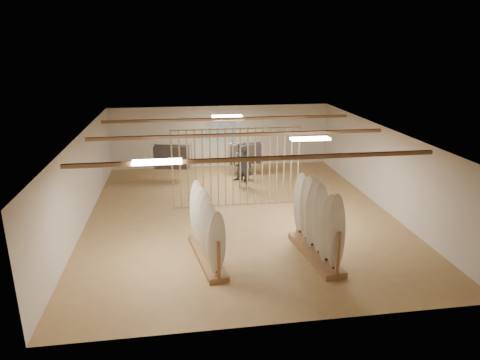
{
  "coord_description": "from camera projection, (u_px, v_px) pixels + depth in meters",
  "views": [
    {
      "loc": [
        -1.97,
        -13.26,
        5.52
      ],
      "look_at": [
        0.0,
        0.0,
        1.2
      ],
      "focal_mm": 32.0,
      "sensor_mm": 36.0,
      "label": 1
    }
  ],
  "objects": [
    {
      "name": "poster",
      "position": [
        221.0,
        132.0,
        19.59
      ],
      "size": [
        1.4,
        0.03,
        0.9
      ],
      "primitive_type": "cube",
      "color": "#3573BB",
      "rests_on": "ground"
    },
    {
      "name": "ceiling",
      "position": [
        240.0,
        132.0,
        13.6
      ],
      "size": [
        12.0,
        12.0,
        0.0
      ],
      "primitive_type": "plane",
      "rotation": [
        3.14,
        0.0,
        0.0
      ],
      "color": "gray",
      "rests_on": "ground"
    },
    {
      "name": "light_panels",
      "position": [
        240.0,
        134.0,
        13.62
      ],
      "size": [
        1.2,
        0.35,
        0.06
      ],
      "primitive_type": "cube",
      "color": "white",
      "rests_on": "ground"
    },
    {
      "name": "wall_back",
      "position": [
        221.0,
        136.0,
        19.67
      ],
      "size": [
        12.0,
        0.0,
        12.0
      ],
      "primitive_type": "plane",
      "rotation": [
        1.57,
        0.0,
        0.0
      ],
      "color": "beige",
      "rests_on": "ground"
    },
    {
      "name": "floor",
      "position": [
        240.0,
        214.0,
        14.46
      ],
      "size": [
        12.0,
        12.0,
        0.0
      ],
      "primitive_type": "plane",
      "color": "tan",
      "rests_on": "ground"
    },
    {
      "name": "shopper_a",
      "position": [
        244.0,
        164.0,
        16.76
      ],
      "size": [
        0.87,
        0.77,
        1.99
      ],
      "primitive_type": "imported",
      "rotation": [
        0.0,
        0.0,
        2.65
      ],
      "color": "#282830",
      "rests_on": "floor"
    },
    {
      "name": "wall_left",
      "position": [
        82.0,
        181.0,
        13.33
      ],
      "size": [
        0.0,
        12.0,
        12.0
      ],
      "primitive_type": "plane",
      "rotation": [
        1.57,
        0.0,
        1.57
      ],
      "color": "beige",
      "rests_on": "ground"
    },
    {
      "name": "bamboo_partition",
      "position": [
        237.0,
        167.0,
        14.78
      ],
      "size": [
        4.45,
        0.05,
        2.78
      ],
      "color": "tan",
      "rests_on": "ground"
    },
    {
      "name": "wall_right",
      "position": [
        383.0,
        168.0,
        14.73
      ],
      "size": [
        0.0,
        12.0,
        12.0
      ],
      "primitive_type": "plane",
      "rotation": [
        1.57,
        0.0,
        -1.57
      ],
      "color": "beige",
      "rests_on": "ground"
    },
    {
      "name": "shopper_b",
      "position": [
        242.0,
        160.0,
        17.48
      ],
      "size": [
        1.17,
        1.12,
        1.92
      ],
      "primitive_type": "imported",
      "rotation": [
        0.0,
        0.0,
        -0.6
      ],
      "color": "#39372C",
      "rests_on": "floor"
    },
    {
      "name": "rack_left",
      "position": [
        206.0,
        238.0,
        11.24
      ],
      "size": [
        0.91,
        2.64,
        1.82
      ],
      "rotation": [
        0.0,
        0.0,
        0.16
      ],
      "color": "#8B623F",
      "rests_on": "floor"
    },
    {
      "name": "rack_right",
      "position": [
        316.0,
        232.0,
        11.39
      ],
      "size": [
        0.84,
        2.64,
        2.09
      ],
      "rotation": [
        0.0,
        0.0,
        0.11
      ],
      "color": "#8B623F",
      "rests_on": "floor"
    },
    {
      "name": "wall_front",
      "position": [
        285.0,
        263.0,
        8.38
      ],
      "size": [
        12.0,
        0.0,
        12.0
      ],
      "primitive_type": "plane",
      "rotation": [
        -1.57,
        0.0,
        0.0
      ],
      "color": "beige",
      "rests_on": "ground"
    },
    {
      "name": "clothing_rack_b",
      "position": [
        246.0,
        154.0,
        18.32
      ],
      "size": [
        1.4,
        0.39,
        1.5
      ],
      "rotation": [
        0.0,
        0.0,
        0.03
      ],
      "color": "silver",
      "rests_on": "floor"
    },
    {
      "name": "ceiling_slats",
      "position": [
        240.0,
        135.0,
        13.62
      ],
      "size": [
        9.5,
        6.12,
        0.1
      ],
      "primitive_type": "cube",
      "color": "#8B623F",
      "rests_on": "ground"
    },
    {
      "name": "clothing_rack_a",
      "position": [
        172.0,
        157.0,
        17.41
      ],
      "size": [
        1.51,
        0.66,
        1.64
      ],
      "rotation": [
        0.0,
        0.0,
        -0.2
      ],
      "color": "silver",
      "rests_on": "floor"
    }
  ]
}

